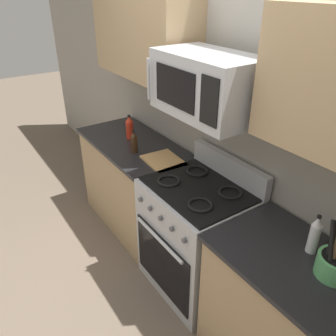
{
  "coord_description": "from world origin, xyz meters",
  "views": [
    {
      "loc": [
        1.58,
        -0.67,
        2.22
      ],
      "look_at": [
        -0.2,
        0.54,
        1.03
      ],
      "focal_mm": 36.58,
      "sensor_mm": 36.0,
      "label": 1
    }
  ],
  "objects_px": {
    "microwave": "(207,85)",
    "cutting_board": "(164,161)",
    "range_oven": "(196,237)",
    "bottle_soy": "(134,142)",
    "bottle_hot_sauce": "(130,128)",
    "utensil_crock": "(336,264)",
    "bottle_vinegar": "(314,235)"
  },
  "relations": [
    {
      "from": "range_oven",
      "to": "microwave",
      "type": "height_order",
      "value": "microwave"
    },
    {
      "from": "bottle_soy",
      "to": "bottle_hot_sauce",
      "type": "xyz_separation_m",
      "value": [
        -0.28,
        0.11,
        0.01
      ]
    },
    {
      "from": "range_oven",
      "to": "microwave",
      "type": "xyz_separation_m",
      "value": [
        -0.0,
        0.03,
        1.18
      ]
    },
    {
      "from": "microwave",
      "to": "utensil_crock",
      "type": "bearing_deg",
      "value": 1.87
    },
    {
      "from": "range_oven",
      "to": "cutting_board",
      "type": "distance_m",
      "value": 0.66
    },
    {
      "from": "bottle_vinegar",
      "to": "bottle_soy",
      "type": "bearing_deg",
      "value": -172.95
    },
    {
      "from": "range_oven",
      "to": "bottle_vinegar",
      "type": "height_order",
      "value": "bottle_vinegar"
    },
    {
      "from": "utensil_crock",
      "to": "bottle_vinegar",
      "type": "relative_size",
      "value": 1.4
    },
    {
      "from": "range_oven",
      "to": "bottle_soy",
      "type": "xyz_separation_m",
      "value": [
        -0.78,
        -0.08,
        0.53
      ]
    },
    {
      "from": "bottle_soy",
      "to": "bottle_hot_sauce",
      "type": "relative_size",
      "value": 0.88
    },
    {
      "from": "microwave",
      "to": "cutting_board",
      "type": "relative_size",
      "value": 2.05
    },
    {
      "from": "bottle_soy",
      "to": "cutting_board",
      "type": "bearing_deg",
      "value": 20.08
    },
    {
      "from": "microwave",
      "to": "bottle_soy",
      "type": "height_order",
      "value": "microwave"
    },
    {
      "from": "utensil_crock",
      "to": "bottle_soy",
      "type": "distance_m",
      "value": 1.8
    },
    {
      "from": "microwave",
      "to": "bottle_hot_sauce",
      "type": "distance_m",
      "value": 1.24
    },
    {
      "from": "bottle_hot_sauce",
      "to": "bottle_soy",
      "type": "bearing_deg",
      "value": -21.06
    },
    {
      "from": "bottle_hot_sauce",
      "to": "range_oven",
      "type": "bearing_deg",
      "value": -1.28
    },
    {
      "from": "range_oven",
      "to": "cutting_board",
      "type": "relative_size",
      "value": 3.16
    },
    {
      "from": "utensil_crock",
      "to": "bottle_hot_sauce",
      "type": "height_order",
      "value": "utensil_crock"
    },
    {
      "from": "range_oven",
      "to": "bottle_hot_sauce",
      "type": "height_order",
      "value": "bottle_hot_sauce"
    },
    {
      "from": "cutting_board",
      "to": "utensil_crock",
      "type": "bearing_deg",
      "value": 1.42
    },
    {
      "from": "utensil_crock",
      "to": "cutting_board",
      "type": "bearing_deg",
      "value": -178.58
    },
    {
      "from": "microwave",
      "to": "cutting_board",
      "type": "xyz_separation_m",
      "value": [
        -0.49,
        -0.0,
        -0.74
      ]
    },
    {
      "from": "utensil_crock",
      "to": "bottle_soy",
      "type": "xyz_separation_m",
      "value": [
        -1.79,
        -0.14,
        0.02
      ]
    },
    {
      "from": "range_oven",
      "to": "utensil_crock",
      "type": "xyz_separation_m",
      "value": [
        1.01,
        0.06,
        0.51
      ]
    },
    {
      "from": "utensil_crock",
      "to": "bottle_hot_sauce",
      "type": "bearing_deg",
      "value": -179.0
    },
    {
      "from": "cutting_board",
      "to": "bottle_vinegar",
      "type": "bearing_deg",
      "value": 4.02
    },
    {
      "from": "cutting_board",
      "to": "bottle_hot_sauce",
      "type": "height_order",
      "value": "bottle_hot_sauce"
    },
    {
      "from": "range_oven",
      "to": "cutting_board",
      "type": "xyz_separation_m",
      "value": [
        -0.49,
        0.02,
        0.44
      ]
    },
    {
      "from": "bottle_soy",
      "to": "bottle_vinegar",
      "type": "bearing_deg",
      "value": 7.05
    },
    {
      "from": "bottle_vinegar",
      "to": "bottle_hot_sauce",
      "type": "distance_m",
      "value": 1.9
    },
    {
      "from": "microwave",
      "to": "bottle_vinegar",
      "type": "relative_size",
      "value": 2.94
    }
  ]
}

